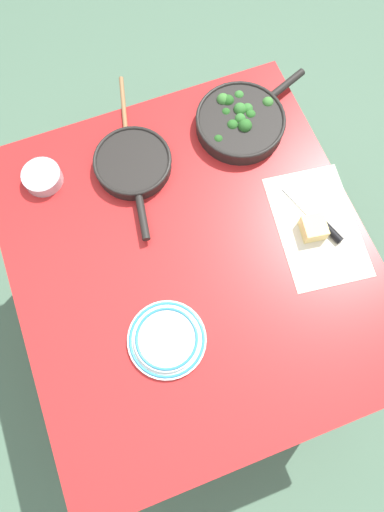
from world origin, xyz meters
The scene contains 10 objects.
ground_plane centered at (0.00, 0.00, 0.00)m, with size 14.00×14.00×0.00m, color #51755B.
dining_table_red centered at (0.00, 0.00, 0.69)m, with size 1.14×1.04×0.78m.
skillet_broccoli centered at (0.37, -0.30, 0.81)m, with size 0.29×0.41×0.07m.
skillet_eggs centered at (0.34, 0.06, 0.80)m, with size 0.38×0.24×0.05m.
wooden_spoon centered at (0.47, 0.05, 0.78)m, with size 0.34×0.11×0.02m.
parchment_sheet centered at (-0.04, -0.39, 0.78)m, with size 0.40×0.28×0.00m.
grater_knife centered at (-0.03, -0.40, 0.79)m, with size 0.23×0.10×0.02m.
cheese_block centered at (-0.05, -0.36, 0.80)m, with size 0.08×0.08×0.05m.
dinner_plate_stack centered at (-0.20, 0.15, 0.79)m, with size 0.22×0.22×0.03m.
prep_bowl_steel centered at (0.40, 0.34, 0.80)m, with size 0.12×0.12×0.04m.
Camera 1 is at (-0.39, 0.15, 2.04)m, focal length 32.00 mm.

